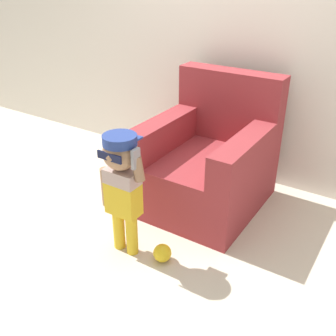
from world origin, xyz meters
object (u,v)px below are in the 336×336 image
toy_ball (162,253)px  side_table (130,155)px  armchair (208,162)px  person_child (122,177)px

toy_ball → side_table: bearing=138.1°
armchair → toy_ball: 0.94m
person_child → side_table: bearing=125.8°
armchair → person_child: armchair is taller
toy_ball → armchair: bearing=98.0°
armchair → toy_ball: bearing=-82.0°
side_table → toy_ball: side_table is taller
person_child → side_table: 1.11m
side_table → toy_ball: size_ratio=3.22×
armchair → side_table: size_ratio=2.57×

